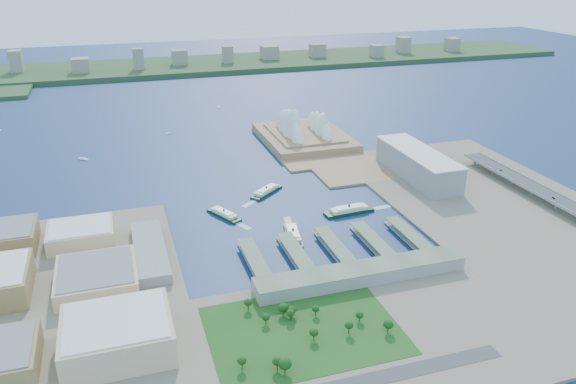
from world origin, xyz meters
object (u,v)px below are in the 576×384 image
object	(u,v)px
ferry_b	(267,190)
car_b	(554,198)
toaster_building	(418,164)
ferry_a	(224,213)
ferry_d	(349,209)
car_c	(501,170)
ferry_c	(293,233)
opera_house	(304,122)

from	to	relation	value
ferry_b	car_b	bearing A→B (deg)	23.59
toaster_building	car_b	world-z (taller)	toaster_building
ferry_a	ferry_d	distance (m)	145.01
toaster_building	ferry_a	xyz separation A→B (m)	(-270.87, -37.59, -15.80)
ferry_b	car_c	world-z (taller)	car_c
ferry_c	car_b	xyz separation A→B (m)	(312.23, -27.44, 10.26)
ferry_b	car_c	size ratio (longest dim) A/B	12.45
ferry_b	car_c	distance (m)	311.63
opera_house	ferry_a	size ratio (longest dim) A/B	3.62
opera_house	ferry_b	xyz separation A→B (m)	(-115.86, -187.46, -27.00)
car_c	toaster_building	bearing A→B (deg)	-21.97
toaster_building	car_c	distance (m)	109.02
opera_house	car_b	xyz separation A→B (m)	(191.00, -338.07, -16.50)
ferry_b	ferry_c	distance (m)	123.29
ferry_d	ferry_b	bearing A→B (deg)	36.93
toaster_building	ferry_c	distance (m)	238.93
toaster_building	ferry_d	distance (m)	150.26
ferry_b	ferry_c	xyz separation A→B (m)	(-5.37, -123.17, 0.24)
ferry_c	car_c	xyz separation A→B (m)	(312.23, 69.89, 10.23)
car_b	car_c	distance (m)	97.34
opera_house	ferry_c	bearing A→B (deg)	-111.32
ferry_b	ferry_c	bearing A→B (deg)	-42.76
ferry_d	car_b	world-z (taller)	car_b
opera_house	ferry_d	size ratio (longest dim) A/B	3.02
opera_house	ferry_c	xyz separation A→B (m)	(-121.23, -310.63, -26.77)
opera_house	ferry_a	world-z (taller)	opera_house
ferry_b	ferry_d	xyz separation A→B (m)	(75.53, -85.85, 0.64)
toaster_building	ferry_c	world-z (taller)	toaster_building
opera_house	ferry_a	distance (m)	299.84
opera_house	car_b	distance (m)	388.65
ferry_d	car_c	bearing A→B (deg)	-86.40
ferry_c	car_c	size ratio (longest dim) A/B	13.04
ferry_d	car_c	xyz separation A→B (m)	(231.32, 32.57, 9.83)
ferry_a	ferry_c	xyz separation A→B (m)	(59.64, -73.04, 0.54)
ferry_a	ferry_d	bearing A→B (deg)	-40.93
opera_house	ferry_c	distance (m)	334.52
ferry_a	opera_house	bearing A→B (deg)	26.05
ferry_b	toaster_building	bearing A→B (deg)	46.25
toaster_building	ferry_a	world-z (taller)	toaster_building
toaster_building	ferry_d	size ratio (longest dim) A/B	2.60
ferry_c	ferry_d	size ratio (longest dim) A/B	0.93
opera_house	ferry_b	distance (m)	222.02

